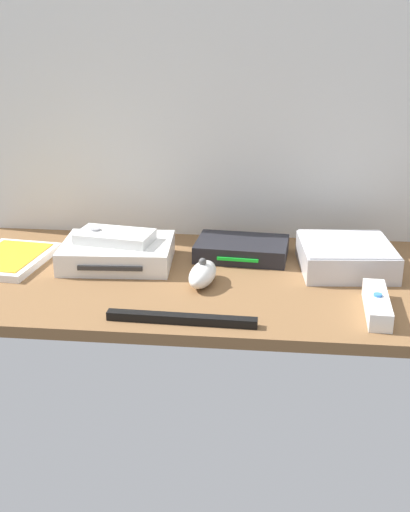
{
  "coord_description": "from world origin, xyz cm",
  "views": [
    {
      "loc": [
        11.91,
        -111.26,
        45.76
      ],
      "look_at": [
        0.0,
        0.0,
        4.0
      ],
      "focal_mm": 45.54,
      "sensor_mm": 36.0,
      "label": 1
    }
  ],
  "objects_px": {
    "remote_classic_pad": "(115,237)",
    "sensor_bar": "(181,319)",
    "game_console": "(117,253)",
    "mini_computer": "(346,256)",
    "game_case": "(9,259)",
    "network_router": "(242,249)",
    "remote_wand": "(377,304)",
    "remote_nunchuk": "(204,274)"
  },
  "relations": [
    {
      "from": "remote_classic_pad",
      "to": "sensor_bar",
      "type": "distance_m",
      "value": 0.3
    },
    {
      "from": "game_console",
      "to": "sensor_bar",
      "type": "relative_size",
      "value": 0.92
    },
    {
      "from": "sensor_bar",
      "to": "mini_computer",
      "type": "bearing_deg",
      "value": 44.86
    },
    {
      "from": "remote_classic_pad",
      "to": "game_console",
      "type": "bearing_deg",
      "value": -27.28
    },
    {
      "from": "game_case",
      "to": "mini_computer",
      "type": "bearing_deg",
      "value": 9.31
    },
    {
      "from": "game_case",
      "to": "sensor_bar",
      "type": "bearing_deg",
      "value": -25.06
    },
    {
      "from": "game_console",
      "to": "game_case",
      "type": "xyz_separation_m",
      "value": [
        -0.21,
        -0.02,
        -0.01
      ]
    },
    {
      "from": "game_console",
      "to": "network_router",
      "type": "height_order",
      "value": "game_console"
    },
    {
      "from": "game_case",
      "to": "sensor_bar",
      "type": "xyz_separation_m",
      "value": [
        0.37,
        -0.23,
        -0.0
      ]
    },
    {
      "from": "remote_wand",
      "to": "remote_classic_pad",
      "type": "bearing_deg",
      "value": 162.09
    },
    {
      "from": "game_console",
      "to": "remote_classic_pad",
      "type": "relative_size",
      "value": 1.42
    },
    {
      "from": "remote_wand",
      "to": "sensor_bar",
      "type": "relative_size",
      "value": 0.62
    },
    {
      "from": "remote_nunchuk",
      "to": "game_case",
      "type": "bearing_deg",
      "value": 178.72
    },
    {
      "from": "mini_computer",
      "to": "remote_nunchuk",
      "type": "distance_m",
      "value": 0.28
    },
    {
      "from": "remote_classic_pad",
      "to": "sensor_bar",
      "type": "bearing_deg",
      "value": -47.77
    },
    {
      "from": "game_case",
      "to": "network_router",
      "type": "bearing_deg",
      "value": 16.43
    },
    {
      "from": "network_router",
      "to": "remote_wand",
      "type": "height_order",
      "value": "same"
    },
    {
      "from": "network_router",
      "to": "remote_nunchuk",
      "type": "bearing_deg",
      "value": -107.23
    },
    {
      "from": "mini_computer",
      "to": "game_case",
      "type": "bearing_deg",
      "value": -176.92
    },
    {
      "from": "network_router",
      "to": "remote_nunchuk",
      "type": "height_order",
      "value": "remote_nunchuk"
    },
    {
      "from": "network_router",
      "to": "sensor_bar",
      "type": "xyz_separation_m",
      "value": [
        -0.08,
        -0.31,
        -0.01
      ]
    },
    {
      "from": "game_console",
      "to": "remote_classic_pad",
      "type": "distance_m",
      "value": 0.03
    },
    {
      "from": "game_case",
      "to": "remote_classic_pad",
      "type": "xyz_separation_m",
      "value": [
        0.21,
        0.02,
        0.05
      ]
    },
    {
      "from": "game_console",
      "to": "mini_computer",
      "type": "distance_m",
      "value": 0.44
    },
    {
      "from": "mini_computer",
      "to": "remote_nunchuk",
      "type": "height_order",
      "value": "mini_computer"
    },
    {
      "from": "remote_wand",
      "to": "remote_nunchuk",
      "type": "relative_size",
      "value": 1.42
    },
    {
      "from": "mini_computer",
      "to": "remote_wand",
      "type": "height_order",
      "value": "mini_computer"
    },
    {
      "from": "game_console",
      "to": "sensor_bar",
      "type": "distance_m",
      "value": 0.29
    },
    {
      "from": "sensor_bar",
      "to": "game_console",
      "type": "bearing_deg",
      "value": 124.88
    },
    {
      "from": "mini_computer",
      "to": "remote_classic_pad",
      "type": "xyz_separation_m",
      "value": [
        -0.44,
        -0.01,
        0.03
      ]
    },
    {
      "from": "game_console",
      "to": "remote_wand",
      "type": "relative_size",
      "value": 1.47
    },
    {
      "from": "game_case",
      "to": "sensor_bar",
      "type": "relative_size",
      "value": 0.85
    },
    {
      "from": "mini_computer",
      "to": "network_router",
      "type": "relative_size",
      "value": 0.98
    },
    {
      "from": "remote_wand",
      "to": "sensor_bar",
      "type": "xyz_separation_m",
      "value": [
        -0.31,
        -0.07,
        -0.01
      ]
    },
    {
      "from": "remote_wand",
      "to": "mini_computer",
      "type": "bearing_deg",
      "value": 102.19
    },
    {
      "from": "remote_classic_pad",
      "to": "network_router",
      "type": "bearing_deg",
      "value": 22.31
    },
    {
      "from": "remote_classic_pad",
      "to": "sensor_bar",
      "type": "relative_size",
      "value": 0.64
    },
    {
      "from": "mini_computer",
      "to": "sensor_bar",
      "type": "relative_size",
      "value": 0.77
    },
    {
      "from": "network_router",
      "to": "remote_classic_pad",
      "type": "height_order",
      "value": "remote_classic_pad"
    },
    {
      "from": "game_case",
      "to": "remote_nunchuk",
      "type": "relative_size",
      "value": 1.93
    },
    {
      "from": "game_case",
      "to": "remote_classic_pad",
      "type": "bearing_deg",
      "value": 12.27
    },
    {
      "from": "network_router",
      "to": "remote_classic_pad",
      "type": "xyz_separation_m",
      "value": [
        -0.24,
        -0.06,
        0.04
      ]
    }
  ]
}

